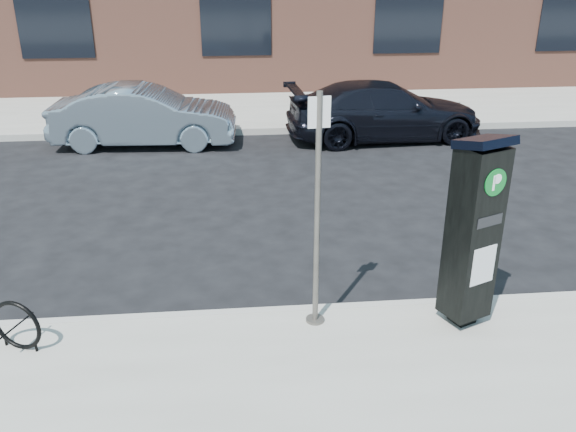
{
  "coord_description": "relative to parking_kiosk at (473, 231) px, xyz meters",
  "views": [
    {
      "loc": [
        -0.24,
        -6.1,
        3.97
      ],
      "look_at": [
        0.39,
        0.5,
        1.11
      ],
      "focal_mm": 38.0,
      "sensor_mm": 36.0,
      "label": 1
    }
  ],
  "objects": [
    {
      "name": "car_silver",
      "position": [
        -4.43,
        7.85,
        -0.61
      ],
      "size": [
        4.07,
        1.6,
        1.32
      ],
      "primitive_type": "imported",
      "rotation": [
        0.0,
        0.0,
        1.52
      ],
      "color": "gray",
      "rests_on": "ground"
    },
    {
      "name": "parking_kiosk",
      "position": [
        0.0,
        0.0,
        0.0
      ],
      "size": [
        0.63,
        0.6,
        2.18
      ],
      "rotation": [
        0.0,
        0.0,
        0.41
      ],
      "color": "black",
      "rests_on": "sidewalk_near"
    },
    {
      "name": "curb_far",
      "position": [
        -2.27,
        8.47,
        -1.19
      ],
      "size": [
        60.0,
        0.12,
        0.16
      ],
      "primitive_type": "cube",
      "color": "#9E9B93",
      "rests_on": "ground"
    },
    {
      "name": "sign_pole",
      "position": [
        -1.65,
        0.15,
        0.17
      ],
      "size": [
        0.23,
        0.21,
        2.6
      ],
      "rotation": [
        0.0,
        0.0,
        0.16
      ],
      "color": "#554E4B",
      "rests_on": "sidewalk_near"
    },
    {
      "name": "bike_rack",
      "position": [
        -4.8,
        -0.07,
        -0.84
      ],
      "size": [
        0.55,
        0.26,
        0.57
      ],
      "rotation": [
        0.0,
        0.0,
        -0.38
      ],
      "color": "black",
      "rests_on": "sidewalk_near"
    },
    {
      "name": "sidewalk_far",
      "position": [
        -2.27,
        14.45,
        -1.19
      ],
      "size": [
        60.0,
        12.0,
        0.15
      ],
      "primitive_type": "cube",
      "color": "gray",
      "rests_on": "ground"
    },
    {
      "name": "curb_near",
      "position": [
        -2.27,
        0.43,
        -1.19
      ],
      "size": [
        60.0,
        0.12,
        0.16
      ],
      "primitive_type": "cube",
      "color": "#9E9B93",
      "rests_on": "ground"
    },
    {
      "name": "car_dark",
      "position": [
        1.0,
        7.85,
        -0.62
      ],
      "size": [
        4.6,
        2.12,
        1.3
      ],
      "primitive_type": "imported",
      "rotation": [
        0.0,
        0.0,
        1.64
      ],
      "color": "black",
      "rests_on": "ground"
    },
    {
      "name": "ground",
      "position": [
        -2.27,
        0.45,
        -1.27
      ],
      "size": [
        120.0,
        120.0,
        0.0
      ],
      "primitive_type": "plane",
      "color": "black",
      "rests_on": "ground"
    }
  ]
}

